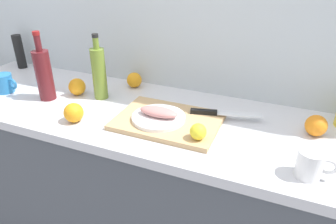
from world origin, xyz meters
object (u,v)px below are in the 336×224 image
fish_fillet (159,112)px  coffee_mug_1 (5,83)px  white_plate (159,118)px  chef_knife (217,113)px  wine_bottle (44,74)px  coffee_mug_0 (311,164)px  lemon_0 (198,132)px  orange_0 (316,126)px  cutting_board (168,121)px  olive_oil_bottle (99,73)px  pepper_mill (19,52)px

fish_fillet → coffee_mug_1: bearing=-179.7°
white_plate → chef_knife: chef_knife is taller
wine_bottle → coffee_mug_0: bearing=-6.8°
lemon_0 → coffee_mug_1: size_ratio=0.49×
orange_0 → cutting_board: bearing=-166.6°
coffee_mug_0 → coffee_mug_1: size_ratio=0.97×
white_plate → coffee_mug_1: coffee_mug_1 is taller
white_plate → fish_fillet: 0.03m
cutting_board → lemon_0: lemon_0 is taller
cutting_board → orange_0: 0.56m
chef_knife → coffee_mug_0: size_ratio=2.42×
fish_fillet → olive_oil_bottle: 0.38m
white_plate → pepper_mill: size_ratio=1.12×
white_plate → pepper_mill: bearing=163.7°
wine_bottle → white_plate: bearing=-1.6°
coffee_mug_1 → pepper_mill: (-0.20, 0.30, 0.05)m
coffee_mug_0 → pepper_mill: bearing=165.2°
coffee_mug_0 → pepper_mill: size_ratio=0.62×
fish_fillet → lemon_0: lemon_0 is taller
lemon_0 → orange_0: (0.39, 0.23, -0.01)m
fish_fillet → olive_oil_bottle: olive_oil_bottle is taller
wine_bottle → pepper_mill: 0.52m
coffee_mug_1 → orange_0: size_ratio=1.53×
coffee_mug_1 → pepper_mill: pepper_mill is taller
lemon_0 → pepper_mill: (-1.20, 0.37, 0.05)m
orange_0 → pepper_mill: (-1.59, 0.15, 0.06)m
white_plate → orange_0: 0.60m
chef_knife → pepper_mill: size_ratio=1.50×
olive_oil_bottle → coffee_mug_1: size_ratio=2.45×
coffee_mug_1 → orange_0: bearing=6.2°
olive_oil_bottle → coffee_mug_0: (0.91, -0.24, -0.08)m
cutting_board → coffee_mug_1: bearing=-178.5°
fish_fillet → chef_knife: bearing=31.7°
coffee_mug_0 → pepper_mill: pepper_mill is taller
white_plate → orange_0: orange_0 is taller
lemon_0 → chef_knife: bearing=85.7°
wine_bottle → orange_0: size_ratio=3.91×
fish_fillet → orange_0: orange_0 is taller
cutting_board → chef_knife: (0.17, 0.11, 0.02)m
white_plate → pepper_mill: 1.06m
cutting_board → coffee_mug_0: size_ratio=3.46×
lemon_0 → coffee_mug_0: coffee_mug_0 is taller
olive_oil_bottle → coffee_mug_1: 0.49m
pepper_mill → cutting_board: bearing=-14.8°
white_plate → coffee_mug_0: 0.58m
lemon_0 → pepper_mill: 1.26m
olive_oil_bottle → coffee_mug_0: bearing=-14.8°
lemon_0 → coffee_mug_1: 1.01m
fish_fillet → chef_knife: fish_fillet is taller
cutting_board → olive_oil_bottle: bearing=165.0°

